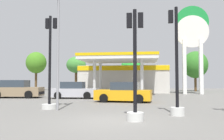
{
  "coord_description": "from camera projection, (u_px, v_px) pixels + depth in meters",
  "views": [
    {
      "loc": [
        1.28,
        -9.2,
        1.5
      ],
      "look_at": [
        -1.38,
        10.03,
        2.42
      ],
      "focal_mm": 38.6,
      "sensor_mm": 36.0,
      "label": 1
    }
  ],
  "objects": [
    {
      "name": "corner_streetlamp",
      "position": [
        57.0,
        23.0,
        12.44
      ],
      "size": [
        0.24,
        1.48,
        7.6
      ],
      "color": "gray",
      "rests_on": "ground"
    },
    {
      "name": "station_pole_sign",
      "position": [
        192.0,
        39.0,
        28.57
      ],
      "size": [
        3.85,
        0.56,
        10.52
      ],
      "color": "white",
      "rests_on": "ground"
    },
    {
      "name": "gas_station",
      "position": [
        124.0,
        77.0,
        33.33
      ],
      "size": [
        11.91,
        13.16,
        4.48
      ],
      "color": "beige",
      "rests_on": "ground"
    },
    {
      "name": "car_2",
      "position": [
        74.0,
        91.0,
        21.33
      ],
      "size": [
        4.2,
        2.09,
        1.47
      ],
      "color": "black",
      "rests_on": "ground"
    },
    {
      "name": "traffic_signal_3",
      "position": [
        135.0,
        77.0,
        9.2
      ],
      "size": [
        0.65,
        0.68,
        4.27
      ],
      "color": "silver",
      "rests_on": "ground"
    },
    {
      "name": "ground_plane",
      "position": [
        112.0,
        121.0,
        9.2
      ],
      "size": [
        90.0,
        90.0,
        0.0
      ],
      "primitive_type": "plane",
      "color": "slate",
      "rests_on": "ground"
    },
    {
      "name": "tree_3",
      "position": [
        195.0,
        65.0,
        36.73
      ],
      "size": [
        3.76,
        3.76,
        6.12
      ],
      "color": "brown",
      "rests_on": "ground"
    },
    {
      "name": "tree_0",
      "position": [
        36.0,
        63.0,
        40.09
      ],
      "size": [
        3.35,
        3.35,
        6.41
      ],
      "color": "brown",
      "rests_on": "ground"
    },
    {
      "name": "car_1",
      "position": [
        17.0,
        90.0,
        22.11
      ],
      "size": [
        4.73,
        2.52,
        1.62
      ],
      "color": "black",
      "rests_on": "ground"
    },
    {
      "name": "tree_2",
      "position": [
        132.0,
        67.0,
        36.16
      ],
      "size": [
        3.33,
        3.33,
        5.25
      ],
      "color": "brown",
      "rests_on": "ground"
    },
    {
      "name": "traffic_signal_2",
      "position": [
        176.0,
        80.0,
        10.6
      ],
      "size": [
        0.63,
        0.66,
        4.81
      ],
      "color": "silver",
      "rests_on": "ground"
    },
    {
      "name": "traffic_signal_1",
      "position": [
        50.0,
        76.0,
        13.18
      ],
      "size": [
        0.81,
        0.81,
        5.12
      ],
      "color": "silver",
      "rests_on": "ground"
    },
    {
      "name": "tree_1",
      "position": [
        76.0,
        65.0,
        37.4
      ],
      "size": [
        3.0,
        3.0,
        5.34
      ],
      "color": "brown",
      "rests_on": "ground"
    },
    {
      "name": "car_3",
      "position": [
        124.0,
        93.0,
        17.6
      ],
      "size": [
        4.22,
        2.19,
        1.45
      ],
      "color": "black",
      "rests_on": "ground"
    }
  ]
}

